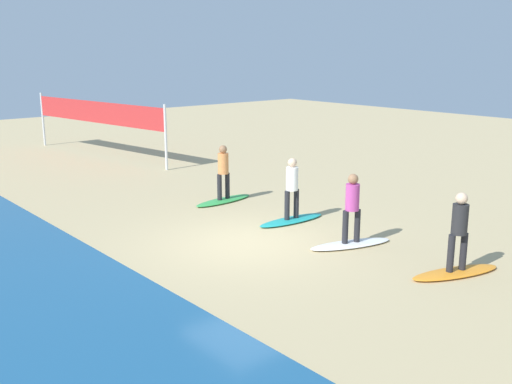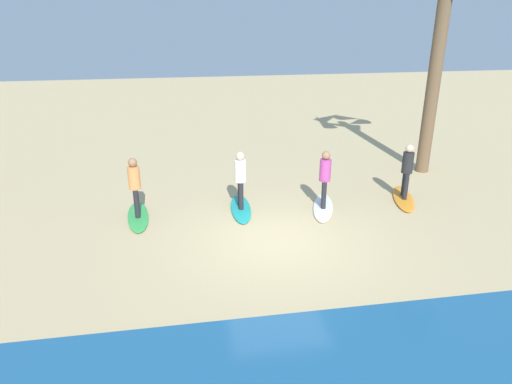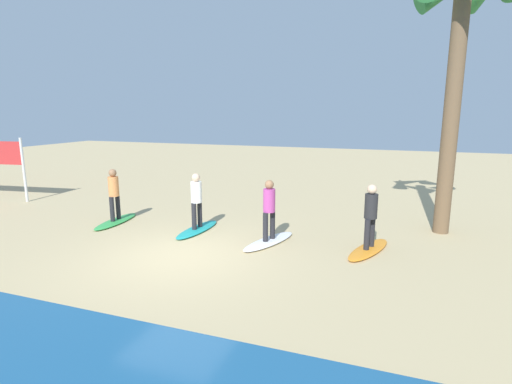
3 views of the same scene
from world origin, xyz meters
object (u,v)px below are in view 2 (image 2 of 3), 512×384
surfer_teal (240,176)px  surfer_green (135,183)px  surfboard_white (323,207)px  surfer_white (325,175)px  surfboard_green (138,216)px  surfboard_orange (403,198)px  surfer_orange (407,167)px  surfboard_teal (241,208)px

surfer_teal → surfer_green: size_ratio=1.00×
surfboard_white → surfer_white: bearing=-26.8°
surfer_white → surfboard_green: bearing=-2.6°
surfboard_orange → surfer_teal: surfer_teal is taller
surfer_orange → surfer_teal: same height
surfboard_orange → surfer_orange: (0.00, 0.00, 0.99)m
surfer_orange → surfer_white: same height
surfer_white → surfer_green: same height
surfboard_green → surfboard_teal: bearing=87.0°
surfboard_orange → surfboard_teal: 4.94m
surfer_white → surfboard_teal: 2.57m
surfboard_white → surfer_green: 5.32m
surfboard_orange → surfer_orange: bearing=0.0°
surfboard_teal → surfboard_green: same height
surfer_teal → surfer_orange: bearing=179.0°
surfboard_green → surfer_green: size_ratio=1.28×
surfer_white → surfboard_teal: bearing=-8.0°
surfer_orange → surfboard_orange: bearing=0.0°
surfboard_white → surfer_green: size_ratio=1.28×
surfboard_white → surfer_green: surfer_green is taller
surfboard_white → surfboard_teal: 2.38m
surfboard_white → surfer_teal: (2.35, -0.33, 0.99)m
surfer_orange → surfer_teal: (4.94, -0.08, 0.00)m
surfer_white → surfboard_teal: (2.35, -0.33, -0.99)m
surfer_orange → surfer_green: 7.82m
surfer_white → surfboard_teal: size_ratio=0.78×
surfboard_green → surfer_white: bearing=82.5°
surfboard_teal → surfer_teal: size_ratio=1.28×
surfboard_white → surfboard_teal: (2.35, -0.33, 0.00)m
surfboard_green → surfer_green: 0.99m
surfer_green → surfer_teal: bearing=-178.2°
surfer_teal → surfboard_orange: bearing=179.0°
surfer_white → surfer_teal: size_ratio=1.00×
surfboard_green → surfer_orange: bearing=85.2°
surfboard_white → surfer_green: (5.23, -0.24, 0.99)m
surfer_orange → surfer_white: 2.60m
surfer_teal → surfboard_green: surfer_teal is taller
surfboard_teal → surfer_green: size_ratio=1.28×
surfboard_orange → surfer_teal: size_ratio=1.28×
surfboard_white → surfboard_teal: same height
surfer_teal → surfer_green: (2.87, 0.09, 0.00)m
surfer_orange → surfboard_green: (7.82, 0.01, -0.99)m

